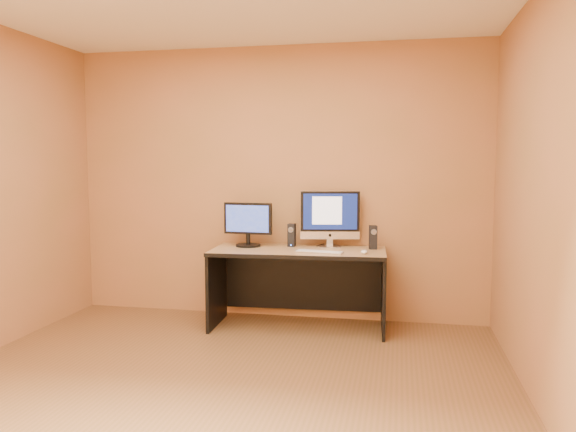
{
  "coord_description": "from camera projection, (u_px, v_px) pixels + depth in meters",
  "views": [
    {
      "loc": [
        1.17,
        -3.29,
        1.5
      ],
      "look_at": [
        0.21,
        1.52,
        1.03
      ],
      "focal_mm": 35.0,
      "sensor_mm": 36.0,
      "label": 1
    }
  ],
  "objects": [
    {
      "name": "keyboard",
      "position": [
        319.0,
        252.0,
        4.85
      ],
      "size": [
        0.43,
        0.18,
        0.02
      ],
      "primitive_type": "cube",
      "rotation": [
        0.0,
        0.0,
        -0.15
      ],
      "color": "silver",
      "rests_on": "desk"
    },
    {
      "name": "speaker_left",
      "position": [
        292.0,
        235.0,
        5.21
      ],
      "size": [
        0.07,
        0.07,
        0.21
      ],
      "primitive_type": null,
      "rotation": [
        0.0,
        0.0,
        -0.08
      ],
      "color": "black",
      "rests_on": "desk"
    },
    {
      "name": "desk",
      "position": [
        298.0,
        289.0,
        5.07
      ],
      "size": [
        1.58,
        0.75,
        0.72
      ],
      "primitive_type": null,
      "rotation": [
        0.0,
        0.0,
        0.05
      ],
      "color": "#A78A53",
      "rests_on": "ground"
    },
    {
      "name": "cable_a",
      "position": [
        336.0,
        245.0,
        5.27
      ],
      "size": [
        0.11,
        0.19,
        0.01
      ],
      "primitive_type": "cylinder",
      "rotation": [
        1.57,
        0.0,
        0.5
      ],
      "color": "black",
      "rests_on": "desk"
    },
    {
      "name": "floor",
      "position": [
        210.0,
        398.0,
        3.58
      ],
      "size": [
        4.0,
        4.0,
        0.0
      ],
      "primitive_type": "plane",
      "color": "brown",
      "rests_on": "ground"
    },
    {
      "name": "mouse",
      "position": [
        364.0,
        252.0,
        4.81
      ],
      "size": [
        0.06,
        0.1,
        0.03
      ],
      "primitive_type": "ellipsoid",
      "rotation": [
        0.0,
        0.0,
        -0.02
      ],
      "color": "white",
      "rests_on": "desk"
    },
    {
      "name": "speaker_right",
      "position": [
        373.0,
        237.0,
        5.06
      ],
      "size": [
        0.08,
        0.08,
        0.21
      ],
      "primitive_type": null,
      "rotation": [
        0.0,
        0.0,
        0.23
      ],
      "color": "black",
      "rests_on": "desk"
    },
    {
      "name": "imac",
      "position": [
        330.0,
        218.0,
        5.16
      ],
      "size": [
        0.58,
        0.3,
        0.53
      ],
      "primitive_type": null,
      "rotation": [
        0.0,
        0.0,
        0.18
      ],
      "color": "#B3B3B8",
      "rests_on": "desk"
    },
    {
      "name": "cable_b",
      "position": [
        320.0,
        245.0,
        5.3
      ],
      "size": [
        0.05,
        0.17,
        0.01
      ],
      "primitive_type": "cylinder",
      "rotation": [
        1.57,
        0.0,
        -0.26
      ],
      "color": "black",
      "rests_on": "desk"
    },
    {
      "name": "second_monitor",
      "position": [
        248.0,
        225.0,
        5.21
      ],
      "size": [
        0.48,
        0.26,
        0.41
      ],
      "primitive_type": null,
      "rotation": [
        0.0,
        0.0,
        -0.07
      ],
      "color": "black",
      "rests_on": "desk"
    },
    {
      "name": "walls",
      "position": [
        207.0,
        195.0,
        3.45
      ],
      "size": [
        4.0,
        4.0,
        2.6
      ],
      "primitive_type": null,
      "color": "#AC6B45",
      "rests_on": "ground"
    }
  ]
}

